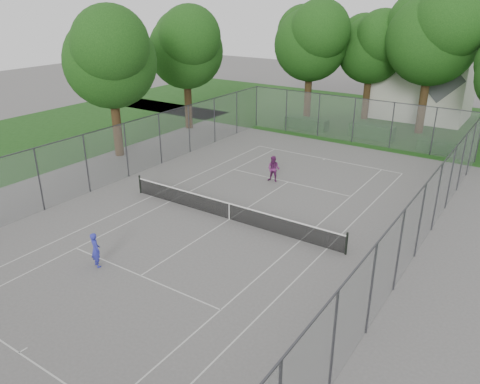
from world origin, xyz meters
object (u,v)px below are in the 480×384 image
Objects in this scene: tennis_net at (229,211)px; girl_player at (96,250)px; house at (425,73)px; woman_player at (274,169)px.

girl_player reaches higher than tennis_net.
house is (2.20, 28.59, 3.64)m from tennis_net.
woman_player is at bearing -97.64° from house.
house is 6.27× the size of woman_player.
house is at bearing 72.99° from woman_player.
woman_player is (-0.83, 5.98, 0.31)m from tennis_net.
house reaches higher than girl_player.
girl_player is (-2.09, -6.86, 0.28)m from tennis_net.
girl_player is 0.96× the size of woman_player.
girl_player is at bearing -104.98° from woman_player.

